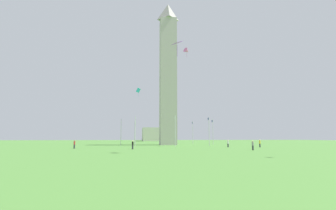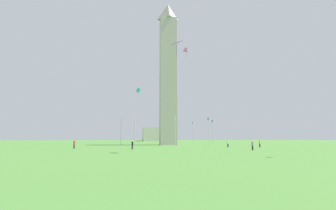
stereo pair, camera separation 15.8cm
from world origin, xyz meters
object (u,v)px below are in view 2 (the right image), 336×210
at_px(kite_purple_diamond, 177,43).
at_px(person_white_shirt, 228,144).
at_px(flagpole_sw, 209,130).
at_px(person_yellow_shirt, 260,143).
at_px(person_gray_shirt, 252,145).
at_px(flagpole_s, 175,129).
at_px(kite_pink_delta, 187,51).
at_px(flagpole_ne, 135,131).
at_px(distant_building, 155,134).
at_px(obelisk_monument, 168,72).
at_px(flagpole_nw, 193,131).
at_px(person_red_shirt, 74,144).
at_px(flagpole_n, 163,132).
at_px(flagpole_w, 213,131).
at_px(person_black_shirt, 132,145).
at_px(flagpole_e, 121,130).
at_px(kite_cyan_box, 138,90).
at_px(flagpole_se, 135,130).

bearing_deg(kite_purple_diamond, person_white_shirt, -37.13).
xyz_separation_m(flagpole_sw, person_yellow_shirt, (-10.79, -8.54, -3.29)).
bearing_deg(person_gray_shirt, flagpole_s, 32.49).
relative_size(person_white_shirt, kite_pink_delta, 0.62).
bearing_deg(flagpole_ne, distant_building, -9.96).
xyz_separation_m(obelisk_monument, person_white_shirt, (-19.21, -11.11, -20.77)).
distance_m(flagpole_nw, person_red_shirt, 44.53).
relative_size(flagpole_n, kite_pink_delta, 2.77).
bearing_deg(flagpole_w, person_white_shirt, 172.74).
bearing_deg(kite_purple_diamond, kite_pink_delta, -14.36).
relative_size(person_yellow_shirt, person_black_shirt, 1.05).
xyz_separation_m(person_white_shirt, kite_pink_delta, (10.38, 7.13, 24.66)).
relative_size(flagpole_e, flagpole_sw, 1.00).
xyz_separation_m(obelisk_monument, flagpole_ne, (9.65, 9.59, -17.45)).
height_order(flagpole_sw, flagpole_nw, same).
height_order(flagpole_sw, kite_pink_delta, kite_pink_delta).
relative_size(flagpole_sw, person_gray_shirt, 4.53).
height_order(flagpole_n, flagpole_e, same).
xyz_separation_m(flagpole_s, person_black_shirt, (-13.24, 10.17, -3.33)).
bearing_deg(person_red_shirt, flagpole_s, -55.63).
bearing_deg(flagpole_w, obelisk_monument, 90.27).
relative_size(person_red_shirt, kite_purple_diamond, 0.70).
bearing_deg(kite_cyan_box, flagpole_nw, -44.88).
height_order(flagpole_nw, person_white_shirt, flagpole_nw).
bearing_deg(flagpole_e, kite_purple_diamond, -165.72).
bearing_deg(kite_cyan_box, flagpole_s, -116.80).
xyz_separation_m(obelisk_monument, flagpole_sw, (-9.53, -9.59, -17.45)).
relative_size(flagpole_ne, kite_pink_delta, 2.77).
height_order(person_red_shirt, person_white_shirt, person_red_shirt).
bearing_deg(flagpole_ne, flagpole_nw, -90.00).
height_order(flagpole_n, person_yellow_shirt, flagpole_n).
bearing_deg(obelisk_monument, person_black_shirt, 159.18).
bearing_deg(flagpole_sw, flagpole_nw, -0.00).
bearing_deg(kite_pink_delta, distant_building, 0.77).
bearing_deg(person_red_shirt, kite_pink_delta, -49.80).
relative_size(person_gray_shirt, kite_purple_diamond, 0.68).
bearing_deg(flagpole_ne, kite_pink_delta, -143.73).
relative_size(person_red_shirt, kite_pink_delta, 0.62).
relative_size(flagpole_nw, kite_pink_delta, 2.77).
distance_m(person_white_shirt, distant_building, 99.70).
height_order(flagpole_n, flagpole_ne, same).
bearing_deg(kite_cyan_box, obelisk_monument, -44.95).
xyz_separation_m(person_black_shirt, kite_cyan_box, (17.77, -1.21, 13.52)).
relative_size(person_red_shirt, distant_building, 0.08).
distance_m(kite_purple_diamond, kite_cyan_box, 30.32).
height_order(flagpole_se, person_gray_shirt, flagpole_se).
xyz_separation_m(flagpole_se, person_red_shirt, (-12.33, 12.10, -3.31)).
relative_size(flagpole_se, kite_cyan_box, 3.11).
bearing_deg(person_yellow_shirt, flagpole_ne, 4.67).
bearing_deg(person_red_shirt, kite_cyan_box, -31.36).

